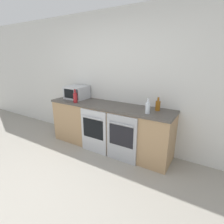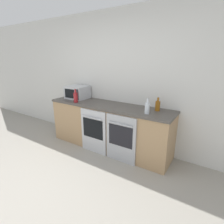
% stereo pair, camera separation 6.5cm
% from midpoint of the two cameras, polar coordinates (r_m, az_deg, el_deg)
% --- Properties ---
extents(ground_plane, '(16.00, 16.00, 0.00)m').
position_cam_midpoint_polar(ground_plane, '(2.63, -25.61, -26.39)').
color(ground_plane, gray).
extents(wall_back, '(10.00, 0.06, 2.60)m').
position_cam_midpoint_polar(wall_back, '(3.50, 2.33, 10.03)').
color(wall_back, silver).
rests_on(wall_back, ground_plane).
extents(counter_back, '(2.49, 0.62, 0.90)m').
position_cam_midpoint_polar(counter_back, '(3.45, -0.62, -4.73)').
color(counter_back, tan).
rests_on(counter_back, ground_plane).
extents(oven_left, '(0.56, 0.06, 0.84)m').
position_cam_midpoint_polar(oven_left, '(3.30, -5.54, -6.31)').
color(oven_left, '#B7BABF').
rests_on(oven_left, ground_plane).
extents(oven_right, '(0.56, 0.06, 0.84)m').
position_cam_midpoint_polar(oven_right, '(3.00, 3.50, -8.79)').
color(oven_right, '#A8AAAF').
rests_on(oven_right, ground_plane).
extents(microwave, '(0.44, 0.39, 0.27)m').
position_cam_midpoint_polar(microwave, '(3.86, -10.74, 6.37)').
color(microwave, '#B7BABF').
rests_on(microwave, counter_back).
extents(bottle_red, '(0.08, 0.08, 0.26)m').
position_cam_midpoint_polar(bottle_red, '(3.52, -11.27, 4.76)').
color(bottle_red, maroon).
rests_on(bottle_red, counter_back).
extents(bottle_clear, '(0.08, 0.08, 0.25)m').
position_cam_midpoint_polar(bottle_clear, '(2.80, 12.07, 1.33)').
color(bottle_clear, silver).
rests_on(bottle_clear, counter_back).
extents(bottle_amber, '(0.08, 0.08, 0.22)m').
position_cam_midpoint_polar(bottle_amber, '(3.00, 15.28, 2.01)').
color(bottle_amber, '#8C5114').
rests_on(bottle_amber, counter_back).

